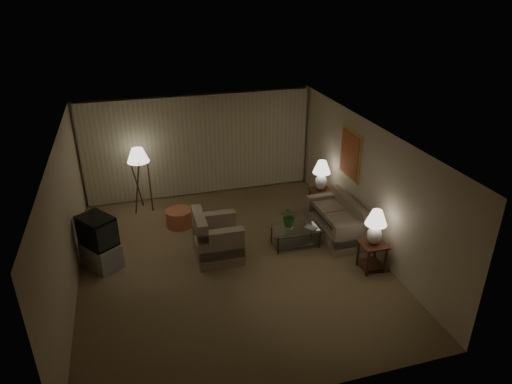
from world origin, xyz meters
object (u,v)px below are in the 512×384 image
table_lamp_far (322,173)px  floor_lamp (141,179)px  armchair (218,239)px  tv_cabinet (101,254)px  vase (290,226)px  table_lamp_near (376,224)px  crt_tv (97,231)px  coffee_table (296,234)px  sofa (336,223)px  ottoman (179,218)px  side_table_near (372,252)px  side_table_far (320,197)px

table_lamp_far → floor_lamp: size_ratio=0.46×
armchair → table_lamp_far: size_ratio=1.33×
tv_cabinet → vase: vase is taller
table_lamp_near → crt_tv: size_ratio=0.84×
coffee_table → vase: (-0.15, -0.00, 0.22)m
tv_cabinet → floor_lamp: size_ratio=0.58×
sofa → armchair: armchair is taller
armchair → ottoman: armchair is taller
side_table_near → table_lamp_far: 2.68m
armchair → sofa: bearing=-88.1°
table_lamp_near → ottoman: 4.55m
side_table_near → vase: (-1.29, 1.25, 0.09)m
crt_tv → side_table_near: bearing=37.2°
floor_lamp → table_lamp_far: bearing=-17.0°
sofa → ottoman: sofa is taller
armchair → table_lamp_near: table_lamp_near is taller
side_table_far → table_lamp_far: (0.00, -0.00, 0.64)m
armchair → coffee_table: size_ratio=0.91×
side_table_near → ottoman: (-3.47, 2.83, -0.20)m
floor_lamp → ottoman: floor_lamp is taller
sofa → ottoman: (-3.32, 1.48, -0.15)m
sofa → coffee_table: 1.00m
table_lamp_far → coffee_table: bearing=-130.3°
floor_lamp → vase: 3.96m
sofa → side_table_near: bearing=5.8°
crt_tv → vase: bearing=48.9°
armchair → floor_lamp: bearing=28.7°
tv_cabinet → ottoman: tv_cabinet is taller
vase → table_lamp_far: bearing=46.2°
table_lamp_far → coffee_table: 1.93m
armchair → table_lamp_near: (2.85, -1.30, 0.62)m
coffee_table → sofa: bearing=5.7°
side_table_near → table_lamp_far: table_lamp_far is taller
armchair → side_table_far: 3.14m
tv_cabinet → crt_tv: bearing=0.0°
table_lamp_near → vase: bearing=136.0°
table_lamp_far → vase: (-1.29, -1.35, -0.54)m
side_table_near → crt_tv: crt_tv is taller
sofa → side_table_near: (0.15, -1.35, 0.05)m
side_table_near → tv_cabinet: (-5.20, 1.65, -0.16)m
side_table_far → armchair: bearing=-155.5°
side_table_near → side_table_far: 2.60m
table_lamp_far → tv_cabinet: 5.35m
side_table_far → crt_tv: 5.30m
crt_tv → coffee_table: bearing=49.2°
side_table_far → vase: bearing=-133.8°
armchair → ottoman: bearing=22.6°
table_lamp_near → table_lamp_far: size_ratio=0.98×
table_lamp_near → crt_tv: table_lamp_near is taller
crt_tv → armchair: bearing=46.3°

